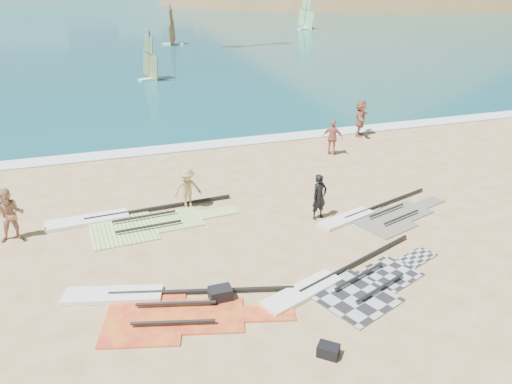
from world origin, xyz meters
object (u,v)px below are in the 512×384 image
object	(u,v)px
rig_red	(157,305)
person_wetsuit	(319,197)
beachgoer_back	(333,138)
beachgoer_mid	(188,189)
gear_bag_far	(328,351)
gear_bag_near	(221,294)
beachgoer_left	(10,215)
rig_orange	(376,216)
rig_green	(129,220)
beachgoer_right	(361,118)
rig_grey	(345,284)

from	to	relation	value
rig_red	person_wetsuit	xyz separation A→B (m)	(6.05, 3.34, 0.76)
beachgoer_back	beachgoer_mid	bearing A→B (deg)	66.07
gear_bag_far	rig_red	bearing A→B (deg)	138.71
gear_bag_far	beachgoer_mid	bearing A→B (deg)	99.91
gear_bag_near	beachgoer_back	distance (m)	12.26
beachgoer_left	beachgoer_back	size ratio (longest dim) A/B	1.08
beachgoer_mid	gear_bag_near	bearing A→B (deg)	-92.23
rig_orange	gear_bag_far	bearing A→B (deg)	-146.95
rig_orange	rig_green	bearing A→B (deg)	146.26
rig_orange	beachgoer_right	world-z (taller)	beachgoer_right
rig_red	beachgoer_mid	distance (m)	5.89
rig_green	beachgoer_right	distance (m)	13.90
rig_green	beachgoer_left	bearing A→B (deg)	178.64
rig_red	beachgoer_mid	world-z (taller)	beachgoer_mid
gear_bag_near	beachgoer_right	bearing A→B (deg)	47.92
person_wetsuit	rig_green	bearing A→B (deg)	149.81
rig_orange	beachgoer_mid	xyz separation A→B (m)	(-6.13, 2.76, 0.72)
gear_bag_far	beachgoer_back	world-z (taller)	beachgoer_back
gear_bag_far	beachgoer_right	world-z (taller)	beachgoer_right
rig_orange	gear_bag_near	distance (m)	7.08
rig_orange	beachgoer_left	world-z (taller)	beachgoer_left
beachgoer_mid	rig_grey	bearing A→B (deg)	-62.59
rig_grey	rig_orange	xyz separation A→B (m)	(3.00, 3.43, -0.00)
gear_bag_near	person_wetsuit	size ratio (longest dim) A/B	0.36
rig_grey	rig_green	xyz separation A→B (m)	(-5.28, 5.76, 0.00)
rig_orange	beachgoer_right	size ratio (longest dim) A/B	2.80
rig_grey	beachgoer_right	size ratio (longest dim) A/B	3.11
rig_grey	beachgoer_left	size ratio (longest dim) A/B	3.35
rig_red	gear_bag_far	xyz separation A→B (m)	(3.39, -2.98, 0.09)
rig_red	gear_bag_near	distance (m)	1.64
person_wetsuit	rig_grey	bearing A→B (deg)	-118.98
rig_green	rig_orange	world-z (taller)	rig_green
rig_green	beachgoer_right	xyz separation A→B (m)	(12.36, 6.30, 0.91)
rig_red	person_wetsuit	bearing A→B (deg)	43.69
beachgoer_left	beachgoer_mid	size ratio (longest dim) A/B	1.15
beachgoer_back	beachgoer_right	xyz separation A→B (m)	(2.66, 2.20, 0.13)
rig_orange	gear_bag_near	xyz separation A→B (m)	(-6.41, -2.99, 0.14)
rig_grey	beachgoer_mid	world-z (taller)	beachgoer_mid
rig_orange	rig_red	xyz separation A→B (m)	(-8.03, -2.77, 0.00)
rig_green	beachgoer_back	distance (m)	10.55
beachgoer_left	beachgoer_right	size ratio (longest dim) A/B	0.93
rig_red	beachgoer_back	world-z (taller)	beachgoer_back
rig_red	beachgoer_right	xyz separation A→B (m)	(12.11, 11.40, 0.91)
beachgoer_left	beachgoer_right	bearing A→B (deg)	21.95
gear_bag_near	beachgoer_back	bearing A→B (deg)	50.28
rig_red	beachgoer_left	distance (m)	6.31
rig_grey	rig_red	size ratio (longest dim) A/B	0.99
rig_green	rig_red	size ratio (longest dim) A/B	1.09
rig_grey	rig_green	size ratio (longest dim) A/B	0.91
rig_green	rig_orange	size ratio (longest dim) A/B	1.22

